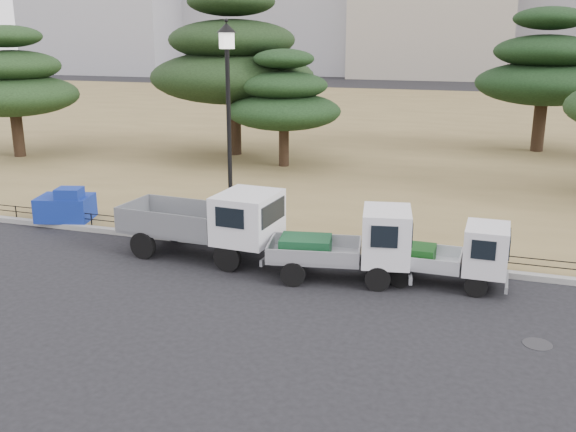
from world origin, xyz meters
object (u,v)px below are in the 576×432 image
(truck_kei_front, at_px, (351,244))
(street_lamp, at_px, (228,97))
(truck_large, at_px, (209,220))
(tarp_pile, at_px, (66,206))
(truck_kei_rear, at_px, (453,255))

(truck_kei_front, xyz_separation_m, street_lamp, (-4.11, 1.74, 3.47))
(truck_large, distance_m, street_lamp, 3.57)
(street_lamp, distance_m, tarp_pile, 7.17)
(street_lamp, relative_size, tarp_pile, 3.17)
(truck_kei_rear, bearing_deg, truck_large, -179.62)
(truck_kei_rear, distance_m, tarp_pile, 12.80)
(street_lamp, bearing_deg, truck_large, -94.02)
(truck_large, height_order, street_lamp, street_lamp)
(truck_large, xyz_separation_m, tarp_pile, (-5.98, 1.49, -0.50))
(truck_kei_front, bearing_deg, tarp_pile, 159.20)
(truck_kei_rear, relative_size, street_lamp, 0.50)
(truck_large, height_order, truck_kei_front, truck_large)
(truck_large, relative_size, truck_kei_rear, 1.49)
(truck_kei_front, distance_m, tarp_pile, 10.36)
(truck_kei_front, xyz_separation_m, truck_kei_rear, (2.54, 0.42, -0.13))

